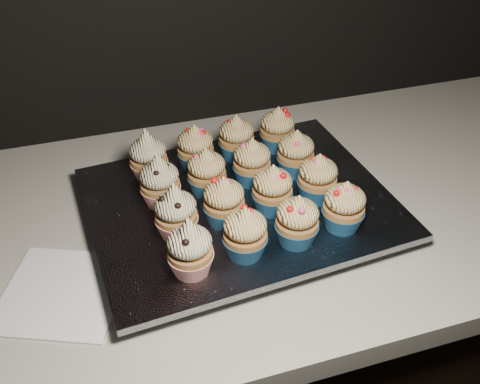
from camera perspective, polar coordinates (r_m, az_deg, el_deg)
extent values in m
cube|color=black|center=(1.30, 9.15, -15.94)|extent=(2.40, 0.60, 0.86)
cube|color=beige|center=(0.98, 11.71, -0.08)|extent=(2.44, 0.64, 0.04)
cube|color=white|center=(0.80, -18.39, -10.11)|extent=(0.21, 0.21, 0.00)
cube|color=black|center=(0.87, 0.00, -2.03)|extent=(0.46, 0.36, 0.02)
cube|color=silver|center=(0.86, 0.00, -1.16)|extent=(0.50, 0.40, 0.01)
cone|color=red|center=(0.73, -5.25, -7.49)|extent=(0.06, 0.06, 0.03)
ellipsoid|color=beige|center=(0.71, -5.42, -5.32)|extent=(0.06, 0.06, 0.04)
cone|color=beige|center=(0.69, -5.56, -3.62)|extent=(0.03, 0.03, 0.03)
cone|color=#1B5381|center=(0.75, 0.54, -5.73)|extent=(0.06, 0.06, 0.03)
ellipsoid|color=#EAC276|center=(0.73, 0.56, -3.56)|extent=(0.06, 0.06, 0.04)
cone|color=#EAC276|center=(0.71, 0.57, -2.18)|extent=(0.03, 0.03, 0.02)
cone|color=#1B5381|center=(0.78, 6.00, -4.39)|extent=(0.06, 0.06, 0.03)
ellipsoid|color=#EAC276|center=(0.75, 6.19, -2.24)|extent=(0.06, 0.06, 0.04)
cone|color=#EAC276|center=(0.74, 6.31, -0.88)|extent=(0.03, 0.03, 0.02)
cone|color=#1B5381|center=(0.81, 10.84, -2.79)|extent=(0.06, 0.06, 0.03)
ellipsoid|color=#EAC276|center=(0.79, 11.16, -0.69)|extent=(0.06, 0.06, 0.04)
cone|color=#EAC276|center=(0.78, 11.36, 0.64)|extent=(0.03, 0.03, 0.02)
cone|color=red|center=(0.79, -6.71, -3.61)|extent=(0.06, 0.06, 0.03)
ellipsoid|color=beige|center=(0.77, -6.92, -1.48)|extent=(0.06, 0.06, 0.04)
cone|color=beige|center=(0.75, -7.07, 0.18)|extent=(0.03, 0.03, 0.03)
cone|color=#1B5381|center=(0.81, -1.68, -2.30)|extent=(0.06, 0.06, 0.03)
ellipsoid|color=#EAC276|center=(0.78, -1.73, -0.18)|extent=(0.06, 0.06, 0.04)
cone|color=#EAC276|center=(0.77, -1.77, 1.17)|extent=(0.03, 0.03, 0.02)
cone|color=#1B5381|center=(0.83, 3.42, -1.00)|extent=(0.06, 0.06, 0.03)
ellipsoid|color=#EAC276|center=(0.81, 3.51, 1.11)|extent=(0.06, 0.06, 0.04)
cone|color=#EAC276|center=(0.79, 3.58, 2.44)|extent=(0.03, 0.03, 0.02)
cone|color=#1B5381|center=(0.86, 8.14, 0.23)|extent=(0.06, 0.06, 0.03)
ellipsoid|color=#EAC276|center=(0.84, 8.36, 2.29)|extent=(0.06, 0.06, 0.04)
cone|color=#EAC276|center=(0.83, 8.51, 3.59)|extent=(0.03, 0.03, 0.02)
cone|color=red|center=(0.85, -8.39, -0.29)|extent=(0.06, 0.06, 0.03)
ellipsoid|color=beige|center=(0.83, -8.62, 1.78)|extent=(0.06, 0.06, 0.04)
cone|color=beige|center=(0.81, -8.80, 3.37)|extent=(0.03, 0.03, 0.03)
cone|color=#1B5381|center=(0.87, -3.50, 0.86)|extent=(0.06, 0.06, 0.03)
ellipsoid|color=#EAC276|center=(0.84, -3.60, 2.92)|extent=(0.06, 0.06, 0.04)
cone|color=#EAC276|center=(0.83, -3.66, 4.22)|extent=(0.03, 0.03, 0.02)
cone|color=#1B5381|center=(0.89, 1.27, 1.96)|extent=(0.06, 0.06, 0.03)
ellipsoid|color=#EAC276|center=(0.87, 1.30, 4.00)|extent=(0.06, 0.06, 0.04)
cone|color=#EAC276|center=(0.85, 1.32, 5.28)|extent=(0.03, 0.03, 0.02)
cone|color=#1B5381|center=(0.91, 5.87, 2.89)|extent=(0.06, 0.06, 0.03)
ellipsoid|color=#EAC276|center=(0.89, 6.02, 4.89)|extent=(0.06, 0.06, 0.04)
cone|color=#EAC276|center=(0.88, 6.12, 6.14)|extent=(0.03, 0.03, 0.02)
cone|color=red|center=(0.91, -9.59, 2.41)|extent=(0.06, 0.06, 0.03)
ellipsoid|color=beige|center=(0.89, -9.84, 4.40)|extent=(0.06, 0.06, 0.04)
cone|color=beige|center=(0.88, -10.03, 5.93)|extent=(0.03, 0.03, 0.03)
cone|color=#1B5381|center=(0.93, -4.70, 3.47)|extent=(0.06, 0.06, 0.03)
ellipsoid|color=#EAC276|center=(0.90, -4.82, 5.46)|extent=(0.06, 0.06, 0.04)
cone|color=#EAC276|center=(0.89, -4.90, 6.71)|extent=(0.03, 0.03, 0.02)
cone|color=#1B5381|center=(0.95, -0.37, 4.59)|extent=(0.06, 0.06, 0.03)
ellipsoid|color=#EAC276|center=(0.93, -0.38, 6.55)|extent=(0.06, 0.06, 0.04)
cone|color=#EAC276|center=(0.92, -0.38, 7.78)|extent=(0.03, 0.03, 0.02)
cone|color=#1B5381|center=(0.98, 3.96, 5.50)|extent=(0.06, 0.06, 0.03)
ellipsoid|color=#EAC276|center=(0.96, 4.06, 7.42)|extent=(0.06, 0.06, 0.04)
cone|color=#EAC276|center=(0.94, 4.12, 8.62)|extent=(0.03, 0.03, 0.02)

